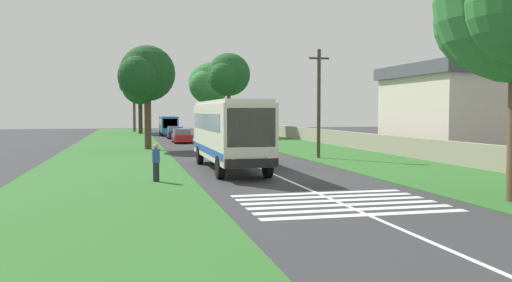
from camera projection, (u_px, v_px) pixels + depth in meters
ground at (281, 178)px, 25.96m from camera, size 160.00×160.00×0.00m
grass_verge_left at (113, 156)px, 38.67m from camera, size 120.00×8.00×0.04m
grass_verge_right at (330, 152)px, 42.41m from camera, size 120.00×8.00×0.04m
centre_line at (226, 154)px, 40.54m from camera, size 110.00×0.16×0.01m
coach_bus at (229, 130)px, 29.34m from camera, size 11.16×2.62×3.73m
zebra_crossing at (340, 203)px, 18.78m from camera, size 4.95×6.80×0.01m
trailing_car_0 at (239, 141)px, 46.35m from camera, size 4.30×1.78×1.43m
trailing_car_1 at (182, 136)px, 54.71m from camera, size 4.30×1.78×1.43m
trailing_car_2 at (175, 133)px, 63.31m from camera, size 4.30×1.78×1.43m
trailing_minibus_0 at (168, 124)px, 70.42m from camera, size 6.00×2.14×2.53m
roadside_tree_left_0 at (133, 84)px, 83.98m from camera, size 5.59×4.47×9.82m
roadside_tree_left_1 at (139, 88)px, 76.46m from camera, size 6.03×4.91×9.04m
roadside_tree_left_2 at (145, 75)px, 44.71m from camera, size 5.85×4.69×8.57m
roadside_tree_right_1 at (227, 76)px, 67.94m from camera, size 6.42×5.40×10.46m
roadside_tree_right_2 at (208, 85)px, 85.69m from camera, size 8.34×6.69×10.86m
utility_pole at (319, 102)px, 36.47m from camera, size 0.24×1.40×7.28m
roadside_wall at (346, 139)px, 48.01m from camera, size 70.00×0.40×1.37m
roadside_building at (462, 108)px, 41.92m from camera, size 11.08×9.56×6.73m
pedestrian at (156, 162)px, 24.13m from camera, size 0.34×0.34×1.69m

